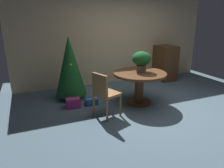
{
  "coord_description": "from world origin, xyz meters",
  "views": [
    {
      "loc": [
        -2.5,
        -3.47,
        1.88
      ],
      "look_at": [
        -0.96,
        0.22,
        0.6
      ],
      "focal_mm": 32.61,
      "sensor_mm": 36.0,
      "label": 1
    }
  ],
  "objects_px": {
    "gift_box_blue": "(91,101)",
    "wooden_cabinet": "(165,63)",
    "wooden_chair_left_near": "(104,92)",
    "gift_box_purple": "(73,103)",
    "round_dining_table": "(139,80)",
    "holiday_tree": "(70,66)",
    "flower_vase": "(141,60)"
  },
  "relations": [
    {
      "from": "gift_box_purple",
      "to": "holiday_tree",
      "type": "bearing_deg",
      "value": 81.07
    },
    {
      "from": "gift_box_blue",
      "to": "wooden_cabinet",
      "type": "relative_size",
      "value": 0.26
    },
    {
      "from": "flower_vase",
      "to": "wooden_cabinet",
      "type": "height_order",
      "value": "flower_vase"
    },
    {
      "from": "holiday_tree",
      "to": "gift_box_purple",
      "type": "height_order",
      "value": "holiday_tree"
    },
    {
      "from": "flower_vase",
      "to": "gift_box_blue",
      "type": "xyz_separation_m",
      "value": [
        -1.12,
        0.27,
        -0.94
      ]
    },
    {
      "from": "flower_vase",
      "to": "wooden_cabinet",
      "type": "bearing_deg",
      "value": 38.33
    },
    {
      "from": "flower_vase",
      "to": "wooden_cabinet",
      "type": "relative_size",
      "value": 0.43
    },
    {
      "from": "round_dining_table",
      "to": "wooden_cabinet",
      "type": "xyz_separation_m",
      "value": [
        1.75,
        1.39,
        -0.01
      ]
    },
    {
      "from": "flower_vase",
      "to": "gift_box_purple",
      "type": "bearing_deg",
      "value": 170.35
    },
    {
      "from": "holiday_tree",
      "to": "gift_box_blue",
      "type": "xyz_separation_m",
      "value": [
        0.33,
        -0.57,
        -0.74
      ]
    },
    {
      "from": "round_dining_table",
      "to": "gift_box_purple",
      "type": "bearing_deg",
      "value": 167.76
    },
    {
      "from": "flower_vase",
      "to": "wooden_chair_left_near",
      "type": "relative_size",
      "value": 0.51
    },
    {
      "from": "flower_vase",
      "to": "holiday_tree",
      "type": "bearing_deg",
      "value": 150.1
    },
    {
      "from": "wooden_chair_left_near",
      "to": "gift_box_blue",
      "type": "distance_m",
      "value": 0.82
    },
    {
      "from": "flower_vase",
      "to": "wooden_chair_left_near",
      "type": "distance_m",
      "value": 1.24
    },
    {
      "from": "flower_vase",
      "to": "gift_box_purple",
      "type": "xyz_separation_m",
      "value": [
        -1.55,
        0.26,
        -0.91
      ]
    },
    {
      "from": "holiday_tree",
      "to": "wooden_cabinet",
      "type": "relative_size",
      "value": 1.41
    },
    {
      "from": "wooden_chair_left_near",
      "to": "holiday_tree",
      "type": "bearing_deg",
      "value": 107.57
    },
    {
      "from": "flower_vase",
      "to": "holiday_tree",
      "type": "height_order",
      "value": "holiday_tree"
    },
    {
      "from": "wooden_chair_left_near",
      "to": "flower_vase",
      "type": "bearing_deg",
      "value": 21.67
    },
    {
      "from": "wooden_chair_left_near",
      "to": "gift_box_blue",
      "type": "bearing_deg",
      "value": 95.51
    },
    {
      "from": "round_dining_table",
      "to": "wooden_cabinet",
      "type": "height_order",
      "value": "wooden_cabinet"
    },
    {
      "from": "wooden_chair_left_near",
      "to": "gift_box_purple",
      "type": "relative_size",
      "value": 2.82
    },
    {
      "from": "flower_vase",
      "to": "wooden_chair_left_near",
      "type": "xyz_separation_m",
      "value": [
        -1.06,
        -0.42,
        -0.49
      ]
    },
    {
      "from": "gift_box_blue",
      "to": "wooden_chair_left_near",
      "type": "bearing_deg",
      "value": -84.49
    },
    {
      "from": "gift_box_blue",
      "to": "wooden_cabinet",
      "type": "bearing_deg",
      "value": 20.76
    },
    {
      "from": "wooden_chair_left_near",
      "to": "holiday_tree",
      "type": "xyz_separation_m",
      "value": [
        -0.4,
        1.26,
        0.29
      ]
    },
    {
      "from": "round_dining_table",
      "to": "holiday_tree",
      "type": "relative_size",
      "value": 0.79
    },
    {
      "from": "gift_box_blue",
      "to": "gift_box_purple",
      "type": "relative_size",
      "value": 0.87
    },
    {
      "from": "gift_box_blue",
      "to": "gift_box_purple",
      "type": "height_order",
      "value": "gift_box_purple"
    },
    {
      "from": "gift_box_blue",
      "to": "wooden_cabinet",
      "type": "height_order",
      "value": "wooden_cabinet"
    },
    {
      "from": "wooden_chair_left_near",
      "to": "round_dining_table",
      "type": "bearing_deg",
      "value": 20.0
    }
  ]
}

